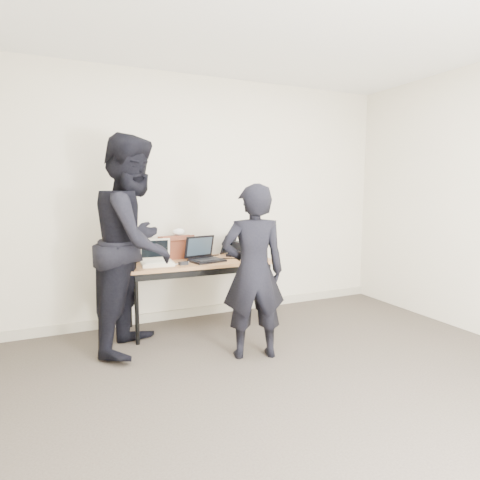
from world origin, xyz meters
TOP-DOWN VIEW (x-y plane):
  - room at (0.00, 0.00)m, footprint 4.60×4.60m
  - desk at (-0.25, 1.87)m, footprint 1.52×0.70m
  - laptop_beige at (-0.71, 1.83)m, footprint 0.33×0.32m
  - laptop_center at (-0.21, 1.83)m, footprint 0.39×0.38m
  - laptop_right at (0.25, 2.03)m, footprint 0.44×0.44m
  - leather_satchel at (-0.43, 2.10)m, footprint 0.38×0.21m
  - tissue at (-0.40, 2.10)m, footprint 0.13×0.10m
  - equipment_box at (0.38, 2.06)m, footprint 0.28×0.24m
  - power_brick at (-0.47, 1.70)m, footprint 0.09×0.07m
  - cables at (-0.21, 1.87)m, footprint 1.16×0.42m
  - person_typist at (-0.06, 0.96)m, footprint 0.63×0.49m
  - person_observer at (-0.95, 1.60)m, footprint 1.11×1.19m
  - baseboard at (0.00, 2.23)m, footprint 4.50×0.03m

SIDE VIEW (x-z plane):
  - baseboard at x=0.00m, z-range 0.00..0.10m
  - desk at x=-0.25m, z-range 0.30..1.02m
  - cables at x=-0.21m, z-range 0.72..0.73m
  - power_brick at x=-0.47m, z-range 0.72..0.75m
  - person_typist at x=-0.06m, z-range 0.00..1.51m
  - laptop_beige at x=-0.71m, z-range 0.65..0.89m
  - laptop_right at x=0.25m, z-range 0.66..0.89m
  - laptop_center at x=-0.21m, z-range 0.65..0.91m
  - equipment_box at x=0.38m, z-range 0.72..0.86m
  - leather_satchel at x=-0.43m, z-range 0.72..0.97m
  - person_observer at x=-0.95m, z-range 0.00..1.95m
  - tissue at x=-0.40m, z-range 0.97..1.04m
  - room at x=0.00m, z-range -0.05..2.75m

